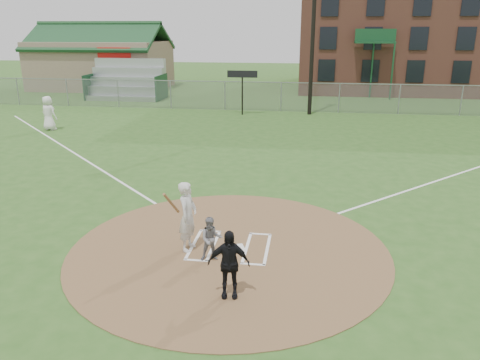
# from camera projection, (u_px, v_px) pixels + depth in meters

# --- Properties ---
(ground) EXTENTS (140.00, 140.00, 0.00)m
(ground) POSITION_uv_depth(u_px,v_px,m) (229.00, 250.00, 12.37)
(ground) COLOR #2C551D
(ground) RESTS_ON ground
(dirt_circle) EXTENTS (8.40, 8.40, 0.02)m
(dirt_circle) POSITION_uv_depth(u_px,v_px,m) (229.00, 249.00, 12.37)
(dirt_circle) COLOR brown
(dirt_circle) RESTS_ON ground
(home_plate) EXTENTS (0.58, 0.58, 0.03)m
(home_plate) POSITION_uv_depth(u_px,v_px,m) (236.00, 248.00, 12.37)
(home_plate) COLOR silver
(home_plate) RESTS_ON dirt_circle
(foul_line_first) EXTENTS (17.04, 17.04, 0.01)m
(foul_line_first) POSITION_uv_depth(u_px,v_px,m) (476.00, 168.00, 19.60)
(foul_line_first) COLOR white
(foul_line_first) RESTS_ON ground
(foul_line_third) EXTENTS (17.04, 17.04, 0.01)m
(foul_line_third) POSITION_uv_depth(u_px,v_px,m) (73.00, 152.00, 22.07)
(foul_line_third) COLOR white
(foul_line_third) RESTS_ON ground
(catcher) EXTENTS (0.66, 0.58, 1.14)m
(catcher) POSITION_uv_depth(u_px,v_px,m) (211.00, 239.00, 11.63)
(catcher) COLOR slate
(catcher) RESTS_ON dirt_circle
(umpire) EXTENTS (0.94, 0.49, 1.54)m
(umpire) POSITION_uv_depth(u_px,v_px,m) (229.00, 264.00, 9.98)
(umpire) COLOR black
(umpire) RESTS_ON dirt_circle
(ondeck_player) EXTENTS (1.08, 0.85, 1.94)m
(ondeck_player) POSITION_uv_depth(u_px,v_px,m) (49.00, 113.00, 26.68)
(ondeck_player) COLOR white
(ondeck_player) RESTS_ON ground
(batters_boxes) EXTENTS (2.08, 1.88, 0.01)m
(batters_boxes) POSITION_uv_depth(u_px,v_px,m) (230.00, 246.00, 12.51)
(batters_boxes) COLOR white
(batters_boxes) RESTS_ON dirt_circle
(batter_at_plate) EXTENTS (0.70, 1.06, 1.86)m
(batter_at_plate) POSITION_uv_depth(u_px,v_px,m) (188.00, 216.00, 12.08)
(batter_at_plate) COLOR silver
(batter_at_plate) RESTS_ON dirt_circle
(outfield_fence) EXTENTS (56.08, 0.08, 2.03)m
(outfield_fence) POSITION_uv_depth(u_px,v_px,m) (281.00, 97.00, 32.76)
(outfield_fence) COLOR slate
(outfield_fence) RESTS_ON ground
(bleachers) EXTENTS (6.08, 3.20, 3.20)m
(bleachers) POSITION_uv_depth(u_px,v_px,m) (126.00, 79.00, 38.32)
(bleachers) COLOR #B7BABF
(bleachers) RESTS_ON ground
(clubhouse) EXTENTS (12.20, 8.71, 6.23)m
(clubhouse) POSITION_uv_depth(u_px,v_px,m) (102.00, 63.00, 45.15)
(clubhouse) COLOR gray
(clubhouse) RESTS_ON ground
(brick_warehouse) EXTENTS (30.00, 17.17, 15.00)m
(brick_warehouse) POSITION_uv_depth(u_px,v_px,m) (465.00, 7.00, 43.58)
(brick_warehouse) COLOR brown
(brick_warehouse) RESTS_ON ground
(light_pole) EXTENTS (1.20, 0.30, 12.22)m
(light_pole) POSITION_uv_depth(u_px,v_px,m) (314.00, 11.00, 29.82)
(light_pole) COLOR black
(light_pole) RESTS_ON ground
(scoreboard_sign) EXTENTS (2.00, 0.10, 2.93)m
(scoreboard_sign) POSITION_uv_depth(u_px,v_px,m) (242.00, 79.00, 30.99)
(scoreboard_sign) COLOR black
(scoreboard_sign) RESTS_ON ground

